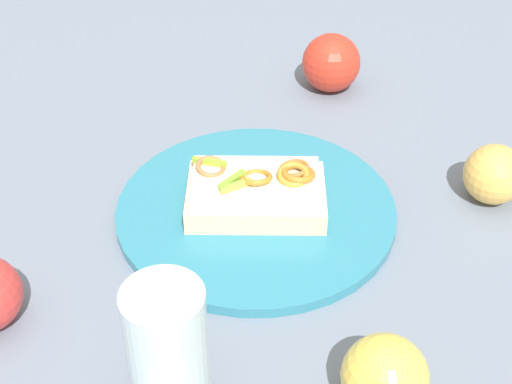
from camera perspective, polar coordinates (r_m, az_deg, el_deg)
The scene contains 7 objects.
ground_plane at distance 0.85m, azimuth 0.00°, elevation -1.69°, with size 2.00×2.00×0.00m, color slate.
plate at distance 0.84m, azimuth 0.00°, elevation -1.38°, with size 0.31×0.31×0.01m, color teal.
sandwich at distance 0.83m, azimuth 0.09°, elevation 0.01°, with size 0.16×0.18×0.05m.
apple_1 at distance 0.65m, azimuth 9.68°, elevation -13.61°, with size 0.07×0.07×0.07m, color #E0C14A.
apple_2 at distance 1.06m, azimuth 5.69°, elevation 9.67°, with size 0.08×0.08×0.08m, color red.
apple_4 at distance 0.89m, azimuth 17.53°, elevation 1.28°, with size 0.07×0.07×0.07m, color #E2AD4E.
drinking_glass at distance 0.63m, azimuth -6.68°, elevation -11.75°, with size 0.07×0.07×0.13m, color silver.
Camera 1 is at (-0.57, -0.30, 0.55)m, focal length 53.03 mm.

